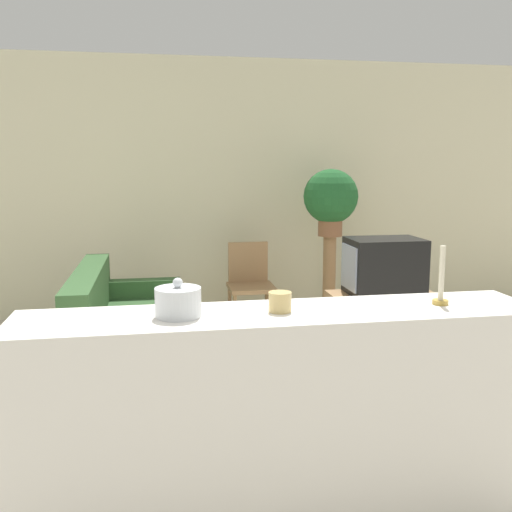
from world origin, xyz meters
TOP-DOWN VIEW (x-y plane):
  - ground_plane at (0.00, 0.00)m, footprint 14.00×14.00m
  - wall_back at (0.00, 3.43)m, footprint 9.00×0.06m
  - couch at (-0.78, 1.73)m, footprint 0.83×1.67m
  - tv_stand at (1.31, 1.62)m, footprint 0.88×0.44m
  - television at (1.31, 1.62)m, footprint 0.60×0.42m
  - wooden_chair at (0.38, 2.71)m, footprint 0.44×0.44m
  - plant_stand at (1.22, 2.82)m, footprint 0.13×0.13m
  - potted_plant at (1.22, 2.82)m, footprint 0.55×0.55m
  - foreground_counter at (0.00, -0.42)m, footprint 2.24×0.44m
  - decorative_bowl at (-0.43, -0.42)m, footprint 0.19×0.19m
  - candle_jar at (-0.01, -0.42)m, footprint 0.10×0.10m
  - candlestick at (0.72, -0.42)m, footprint 0.07×0.07m

SIDE VIEW (x-z plane):
  - ground_plane at x=0.00m, z-range 0.00..0.00m
  - tv_stand at x=1.31m, z-range 0.00..0.55m
  - couch at x=-0.78m, z-range -0.12..0.68m
  - plant_stand at x=1.22m, z-range 0.00..0.88m
  - wooden_chair at x=0.38m, z-range 0.05..0.88m
  - foreground_counter at x=0.00m, z-range 0.00..0.99m
  - television at x=1.31m, z-range 0.55..1.01m
  - candle_jar at x=-0.01m, z-range 0.99..1.08m
  - decorative_bowl at x=-0.43m, z-range 0.97..1.13m
  - candlestick at x=0.72m, z-range 0.95..1.21m
  - potted_plant at x=1.22m, z-range 0.92..1.60m
  - wall_back at x=0.00m, z-range 0.00..2.70m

